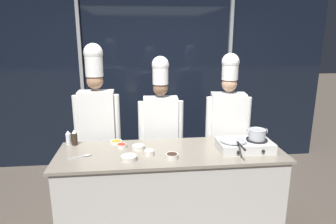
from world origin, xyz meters
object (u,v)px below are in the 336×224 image
(chef_sous, at_px, (161,121))
(frying_pan, at_px, (233,139))
(portable_stove, at_px, (245,145))
(prep_bowl_chili_flakes, at_px, (122,146))
(chef_line, at_px, (228,118))
(stock_pot, at_px, (257,134))
(squeeze_bottle_clear, at_px, (68,138))
(prep_bowl_garlic, at_px, (129,158))
(squeeze_bottle_soy, at_px, (75,138))
(prep_bowl_carrots, at_px, (116,142))
(chef_head, at_px, (97,115))
(prep_bowl_soy_glaze, at_px, (172,156))
(prep_bowl_bean_sprouts, at_px, (149,152))
(prep_bowl_rice, at_px, (138,147))
(serving_spoon_slotted, at_px, (84,156))

(chef_sous, bearing_deg, frying_pan, 137.20)
(portable_stove, height_order, chef_sous, chef_sous)
(prep_bowl_chili_flakes, relative_size, chef_line, 0.06)
(frying_pan, height_order, stock_pot, stock_pot)
(stock_pot, xyz_separation_m, chef_sous, (-0.94, 0.67, -0.03))
(frying_pan, xyz_separation_m, chef_sous, (-0.68, 0.68, 0.01))
(squeeze_bottle_clear, bearing_deg, prep_bowl_garlic, -37.47)
(prep_bowl_chili_flakes, bearing_deg, stock_pot, -8.14)
(frying_pan, distance_m, squeeze_bottle_soy, 1.68)
(stock_pot, distance_m, prep_bowl_chili_flakes, 1.41)
(prep_bowl_carrots, relative_size, chef_head, 0.07)
(prep_bowl_soy_glaze, relative_size, chef_sous, 0.07)
(portable_stove, relative_size, prep_bowl_soy_glaze, 4.41)
(prep_bowl_bean_sprouts, xyz_separation_m, chef_line, (0.99, 0.64, 0.15))
(chef_head, bearing_deg, prep_bowl_soy_glaze, 134.65)
(portable_stove, bearing_deg, chef_head, 157.08)
(prep_bowl_rice, distance_m, chef_sous, 0.62)
(stock_pot, xyz_separation_m, prep_bowl_chili_flakes, (-1.39, 0.20, -0.14))
(chef_sous, height_order, chef_line, chef_line)
(prep_bowl_garlic, bearing_deg, prep_bowl_chili_flakes, 103.37)
(chef_head, bearing_deg, portable_stove, 157.55)
(prep_bowl_bean_sprouts, bearing_deg, stock_pot, 1.64)
(prep_bowl_soy_glaze, bearing_deg, chef_line, 44.38)
(prep_bowl_chili_flakes, bearing_deg, chef_head, 122.72)
(chef_head, height_order, chef_line, chef_head)
(squeeze_bottle_clear, bearing_deg, prep_bowl_carrots, -4.90)
(squeeze_bottle_clear, bearing_deg, frying_pan, -12.12)
(chef_head, bearing_deg, chef_sous, -178.42)
(squeeze_bottle_clear, xyz_separation_m, chef_head, (0.28, 0.30, 0.17))
(chef_sous, bearing_deg, chef_line, 177.33)
(prep_bowl_garlic, distance_m, chef_sous, 0.90)
(frying_pan, xyz_separation_m, stock_pot, (0.25, 0.01, 0.04))
(portable_stove, relative_size, prep_bowl_carrots, 4.26)
(prep_bowl_rice, relative_size, chef_line, 0.07)
(prep_bowl_chili_flakes, relative_size, prep_bowl_bean_sprouts, 1.10)
(prep_bowl_soy_glaze, distance_m, prep_bowl_bean_sprouts, 0.24)
(squeeze_bottle_clear, distance_m, serving_spoon_slotted, 0.43)
(prep_bowl_soy_glaze, xyz_separation_m, chef_line, (0.78, 0.76, 0.15))
(stock_pot, distance_m, prep_bowl_bean_sprouts, 1.12)
(prep_bowl_chili_flakes, xyz_separation_m, prep_bowl_soy_glaze, (0.49, -0.35, 0.01))
(prep_bowl_soy_glaze, xyz_separation_m, chef_sous, (-0.04, 0.82, 0.11))
(squeeze_bottle_soy, height_order, prep_bowl_garlic, squeeze_bottle_soy)
(stock_pot, distance_m, prep_bowl_soy_glaze, 0.92)
(serving_spoon_slotted, bearing_deg, chef_sous, 39.58)
(portable_stove, xyz_separation_m, prep_bowl_bean_sprouts, (-0.99, -0.03, -0.02))
(prep_bowl_chili_flakes, height_order, chef_sous, chef_sous)
(prep_bowl_chili_flakes, height_order, chef_line, chef_line)
(prep_bowl_carrots, xyz_separation_m, chef_head, (-0.23, 0.34, 0.22))
(serving_spoon_slotted, bearing_deg, chef_head, 84.77)
(portable_stove, distance_m, stock_pot, 0.17)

